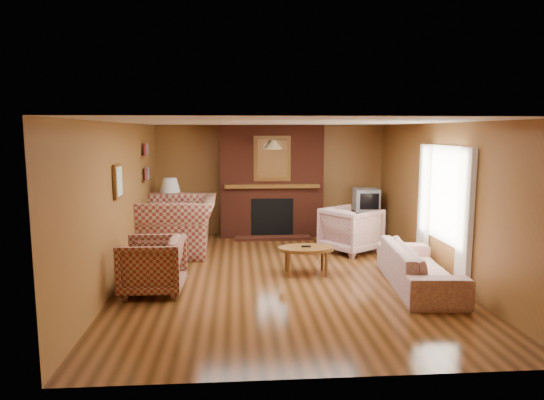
{
  "coord_description": "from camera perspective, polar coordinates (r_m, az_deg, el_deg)",
  "views": [
    {
      "loc": [
        -0.76,
        -7.41,
        2.27
      ],
      "look_at": [
        -0.16,
        0.6,
        1.13
      ],
      "focal_mm": 32.0,
      "sensor_mm": 36.0,
      "label": 1
    }
  ],
  "objects": [
    {
      "name": "fireplace",
      "position": [
        10.48,
        -0.07,
        2.15
      ],
      "size": [
        2.2,
        0.82,
        2.4
      ],
      "color": "#552012",
      "rests_on": "floor"
    },
    {
      "name": "floral_sofa",
      "position": [
        7.46,
        16.93,
        -7.53
      ],
      "size": [
        1.0,
        2.15,
        0.61
      ],
      "primitive_type": "imported",
      "rotation": [
        0.0,
        0.0,
        1.48
      ],
      "color": "beige",
      "rests_on": "floor"
    },
    {
      "name": "window_right",
      "position": [
        7.98,
        19.53,
        -0.61
      ],
      "size": [
        0.1,
        1.85,
        2.0
      ],
      "color": "beige",
      "rests_on": "wall_right"
    },
    {
      "name": "floral_armchair",
      "position": [
        9.28,
        9.31,
        -3.47
      ],
      "size": [
        1.29,
        1.28,
        0.85
      ],
      "primitive_type": "imported",
      "rotation": [
        0.0,
        0.0,
        2.19
      ],
      "color": "beige",
      "rests_on": "floor"
    },
    {
      "name": "coffee_table",
      "position": [
        7.78,
        4.03,
        -5.94
      ],
      "size": [
        0.89,
        0.55,
        0.46
      ],
      "color": "brown",
      "rests_on": "floor"
    },
    {
      "name": "table_lamp",
      "position": [
        10.03,
        -11.9,
        0.84
      ],
      "size": [
        0.41,
        0.41,
        0.68
      ],
      "color": "white",
      "rests_on": "side_table"
    },
    {
      "name": "wall_left",
      "position": [
        7.69,
        -17.3,
        -0.26
      ],
      "size": [
        0.0,
        6.5,
        6.5
      ],
      "primitive_type": "plane",
      "rotation": [
        1.57,
        0.0,
        1.57
      ],
      "color": "olive",
      "rests_on": "floor"
    },
    {
      "name": "tv_stand",
      "position": [
        10.78,
        10.95,
        -2.69
      ],
      "size": [
        0.53,
        0.49,
        0.56
      ],
      "primitive_type": "cube",
      "rotation": [
        0.0,
        0.0,
        -0.05
      ],
      "color": "black",
      "rests_on": "floor"
    },
    {
      "name": "botanical_print",
      "position": [
        7.35,
        -17.68,
        2.1
      ],
      "size": [
        0.05,
        0.4,
        0.5
      ],
      "color": "brown",
      "rests_on": "wall_left"
    },
    {
      "name": "side_table",
      "position": [
        10.14,
        -11.78,
        -3.12
      ],
      "size": [
        0.52,
        0.52,
        0.65
      ],
      "primitive_type": "cube",
      "rotation": [
        0.0,
        0.0,
        -0.07
      ],
      "color": "brown",
      "rests_on": "floor"
    },
    {
      "name": "ceiling",
      "position": [
        7.45,
        1.61,
        9.1
      ],
      "size": [
        6.5,
        6.5,
        0.0
      ],
      "primitive_type": "plane",
      "rotation": [
        3.14,
        0.0,
        0.0
      ],
      "color": "silver",
      "rests_on": "wall_back"
    },
    {
      "name": "bookshelf",
      "position": [
        9.48,
        -14.5,
        4.2
      ],
      "size": [
        0.09,
        0.55,
        0.71
      ],
      "color": "brown",
      "rests_on": "wall_left"
    },
    {
      "name": "wall_right",
      "position": [
        8.17,
        19.3,
        0.12
      ],
      "size": [
        0.0,
        6.5,
        6.5
      ],
      "primitive_type": "plane",
      "rotation": [
        1.57,
        0.0,
        -1.57
      ],
      "color": "olive",
      "rests_on": "floor"
    },
    {
      "name": "wall_front",
      "position": [
        4.36,
        5.9,
        -6.13
      ],
      "size": [
        6.5,
        0.0,
        6.5
      ],
      "primitive_type": "plane",
      "rotation": [
        -1.57,
        0.0,
        0.0
      ],
      "color": "olive",
      "rests_on": "floor"
    },
    {
      "name": "floor",
      "position": [
        7.79,
        1.54,
        -8.84
      ],
      "size": [
        6.5,
        6.5,
        0.0
      ],
      "primitive_type": "plane",
      "color": "#40240D",
      "rests_on": "ground"
    },
    {
      "name": "crt_tv",
      "position": [
        10.69,
        11.03,
        0.03
      ],
      "size": [
        0.54,
        0.54,
        0.48
      ],
      "color": "#B1B4B9",
      "rests_on": "tv_stand"
    },
    {
      "name": "pendant_light",
      "position": [
        9.75,
        0.22,
        6.52
      ],
      "size": [
        0.36,
        0.36,
        0.48
      ],
      "color": "black",
      "rests_on": "ceiling"
    },
    {
      "name": "plaid_loveseat",
      "position": [
        9.27,
        -10.94,
        -2.91
      ],
      "size": [
        1.43,
        1.63,
        1.04
      ],
      "primitive_type": "imported",
      "rotation": [
        0.0,
        0.0,
        -1.55
      ],
      "color": "maroon",
      "rests_on": "floor"
    },
    {
      "name": "wall_back",
      "position": [
        10.74,
        -0.18,
        2.39
      ],
      "size": [
        6.5,
        0.0,
        6.5
      ],
      "primitive_type": "plane",
      "rotation": [
        1.57,
        0.0,
        0.0
      ],
      "color": "olive",
      "rests_on": "floor"
    },
    {
      "name": "plaid_armchair",
      "position": [
        7.08,
        -13.91,
        -7.49
      ],
      "size": [
        0.89,
        0.87,
        0.79
      ],
      "primitive_type": "imported",
      "rotation": [
        0.0,
        0.0,
        -1.6
      ],
      "color": "maroon",
      "rests_on": "floor"
    }
  ]
}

